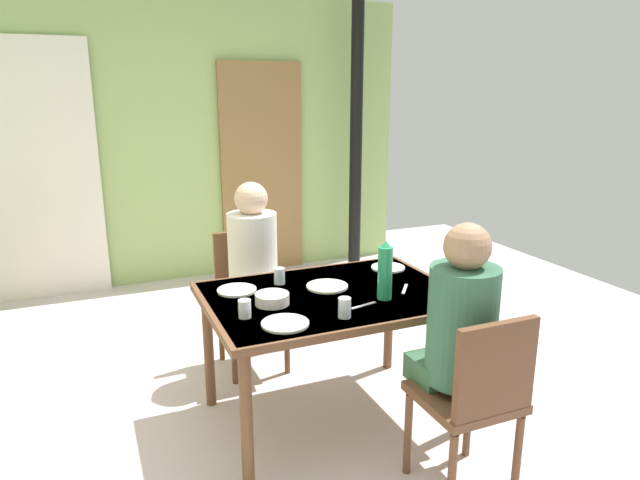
{
  "coord_description": "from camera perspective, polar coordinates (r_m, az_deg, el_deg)",
  "views": [
    {
      "loc": [
        -0.8,
        -2.54,
        1.75
      ],
      "look_at": [
        0.33,
        0.14,
        0.97
      ],
      "focal_mm": 31.82,
      "sensor_mm": 36.0,
      "label": 1
    }
  ],
  "objects": [
    {
      "name": "person_near_diner",
      "position": [
        2.54,
        13.92,
        -7.92
      ],
      "size": [
        0.3,
        0.37,
        0.77
      ],
      "color": "#396445",
      "rests_on": "ground_plane"
    },
    {
      "name": "drinking_glass_by_near_diner",
      "position": [
        2.66,
        -7.58,
        -6.87
      ],
      "size": [
        0.06,
        0.06,
        0.09
      ],
      "primitive_type": "cylinder",
      "color": "silver",
      "rests_on": "dining_table"
    },
    {
      "name": "chair_far_diner",
      "position": [
        3.68,
        -7.19,
        -5.06
      ],
      "size": [
        0.4,
        0.4,
        0.87
      ],
      "rotation": [
        0.0,
        0.0,
        3.14
      ],
      "color": "brown",
      "rests_on": "ground_plane"
    },
    {
      "name": "chair_near_diner",
      "position": [
        2.57,
        15.37,
        -14.8
      ],
      "size": [
        0.4,
        0.4,
        0.87
      ],
      "color": "brown",
      "rests_on": "ground_plane"
    },
    {
      "name": "door_wooden",
      "position": [
        5.52,
        -5.85,
        7.05
      ],
      "size": [
        0.8,
        0.05,
        2.0
      ],
      "primitive_type": "cube",
      "color": "olive",
      "rests_on": "ground_plane"
    },
    {
      "name": "drinking_glass_spare_center",
      "position": [
        2.64,
        2.48,
        -6.81
      ],
      "size": [
        0.06,
        0.06,
        0.1
      ],
      "primitive_type": "cylinder",
      "color": "silver",
      "rests_on": "dining_table"
    },
    {
      "name": "stove_pipe_column",
      "position": [
        5.56,
        3.64,
        10.14
      ],
      "size": [
        0.12,
        0.12,
        2.58
      ],
      "primitive_type": "cylinder",
      "color": "black",
      "rests_on": "ground_plane"
    },
    {
      "name": "ground_plane",
      "position": [
        3.19,
        -4.71,
        -18.46
      ],
      "size": [
        7.21,
        7.21,
        0.0
      ],
      "primitive_type": "plane",
      "color": "silver"
    },
    {
      "name": "wall_back",
      "position": [
        5.39,
        -14.48,
        9.55
      ],
      "size": [
        4.42,
        0.1,
        2.58
      ],
      "primitive_type": "cube",
      "color": "#9FBE6F",
      "rests_on": "ground_plane"
    },
    {
      "name": "drinking_glass_by_far_diner",
      "position": [
        3.09,
        -4.1,
        -3.63
      ],
      "size": [
        0.06,
        0.06,
        0.09
      ],
      "primitive_type": "cylinder",
      "color": "silver",
      "rests_on": "dining_table"
    },
    {
      "name": "curtain_panel",
      "position": [
        5.26,
        -26.16,
        6.12
      ],
      "size": [
        0.9,
        0.03,
        2.16
      ],
      "primitive_type": "cube",
      "color": "white",
      "rests_on": "ground_plane"
    },
    {
      "name": "serving_bowl_center",
      "position": [
        2.81,
        -4.9,
        -5.93
      ],
      "size": [
        0.17,
        0.17,
        0.05
      ],
      "primitive_type": "cylinder",
      "color": "silver",
      "rests_on": "dining_table"
    },
    {
      "name": "dinner_plate_near_left",
      "position": [
        3.02,
        -8.36,
        -5.0
      ],
      "size": [
        0.21,
        0.21,
        0.01
      ],
      "primitive_type": "cylinder",
      "color": "white",
      "rests_on": "dining_table"
    },
    {
      "name": "dining_table",
      "position": [
        2.98,
        1.13,
        -6.69
      ],
      "size": [
        1.29,
        0.92,
        0.72
      ],
      "color": "brown",
      "rests_on": "ground_plane"
    },
    {
      "name": "dinner_plate_far_center",
      "position": [
        3.38,
        6.85,
        -2.77
      ],
      "size": [
        0.2,
        0.2,
        0.01
      ],
      "primitive_type": "cylinder",
      "color": "white",
      "rests_on": "dining_table"
    },
    {
      "name": "cutlery_fork_near",
      "position": [
        2.8,
        4.4,
        -6.57
      ],
      "size": [
        0.15,
        0.05,
        0.0
      ],
      "primitive_type": "cube",
      "rotation": [
        0.0,
        0.0,
        3.37
      ],
      "color": "silver",
      "rests_on": "dining_table"
    },
    {
      "name": "cutlery_knife_near",
      "position": [
        3.05,
        8.52,
        -4.9
      ],
      "size": [
        0.1,
        0.13,
        0.0
      ],
      "primitive_type": "cube",
      "rotation": [
        0.0,
        0.0,
        0.91
      ],
      "color": "silver",
      "rests_on": "dining_table"
    },
    {
      "name": "dinner_plate_far_side",
      "position": [
        2.58,
        -3.53,
        -8.37
      ],
      "size": [
        0.22,
        0.22,
        0.01
      ],
      "primitive_type": "cylinder",
      "color": "white",
      "rests_on": "dining_table"
    },
    {
      "name": "water_bottle_green_near",
      "position": [
        2.86,
        6.55,
        -3.15
      ],
      "size": [
        0.07,
        0.07,
        0.31
      ],
      "color": "#27965D",
      "rests_on": "dining_table"
    },
    {
      "name": "person_far_diner",
      "position": [
        3.47,
        -6.72,
        -1.37
      ],
      "size": [
        0.3,
        0.37,
        0.77
      ],
      "rotation": [
        0.0,
        0.0,
        3.14
      ],
      "color": "silver",
      "rests_on": "ground_plane"
    },
    {
      "name": "dinner_plate_near_right",
      "position": [
        3.04,
        0.73,
        -4.67
      ],
      "size": [
        0.22,
        0.22,
        0.01
      ],
      "primitive_type": "cylinder",
      "color": "white",
      "rests_on": "dining_table"
    }
  ]
}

